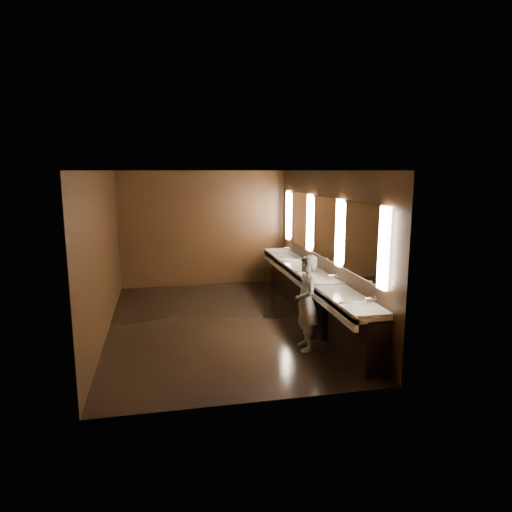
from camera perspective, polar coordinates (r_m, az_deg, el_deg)
The scene contains 10 objects.
floor at distance 8.59m, azimuth -4.49°, elevation -8.40°, with size 6.00×6.00×0.00m, color black.
ceiling at distance 8.12m, azimuth -4.78°, elevation 10.62°, with size 4.00×6.00×0.02m, color #2D2D2B.
wall_back at distance 11.19m, azimuth -6.57°, elevation 3.40°, with size 4.00×0.02×2.80m, color black.
wall_front at distance 5.35m, azimuth -0.56°, elevation -4.54°, with size 4.00×0.02×2.80m, color black.
wall_left at distance 8.24m, azimuth -18.56°, elevation 0.31°, with size 0.02×6.00×2.80m, color black.
wall_right at distance 8.72m, azimuth 8.53°, elevation 1.29°, with size 0.02×6.00×2.80m, color black.
sink_counter at distance 8.84m, azimuth 7.11°, elevation -4.55°, with size 0.55×5.40×1.01m.
mirror_band at distance 8.66m, azimuth 8.47°, elevation 3.57°, with size 0.06×5.03×1.15m.
person at distance 7.23m, azimuth 6.33°, elevation -5.83°, with size 0.55×0.36×1.51m, color #8EABD3.
trash_bin at distance 7.89m, azimuth 8.03°, elevation -8.12°, with size 0.36×0.36×0.55m, color black.
Camera 1 is at (-1.00, -8.06, 2.80)m, focal length 32.00 mm.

